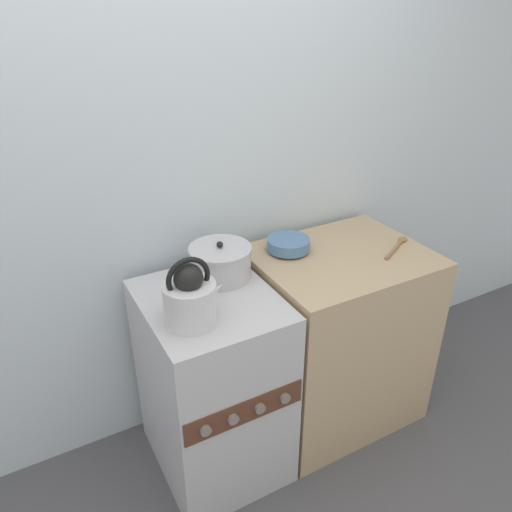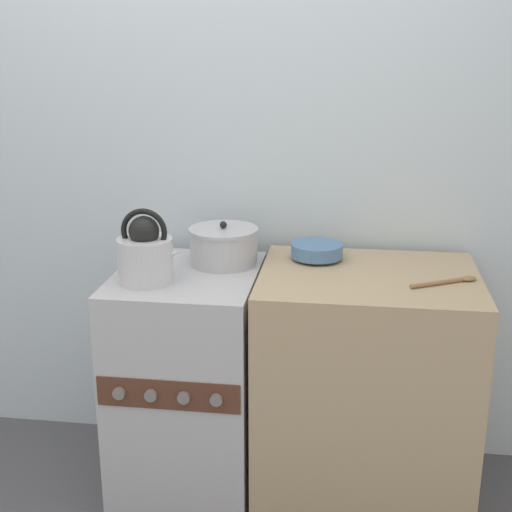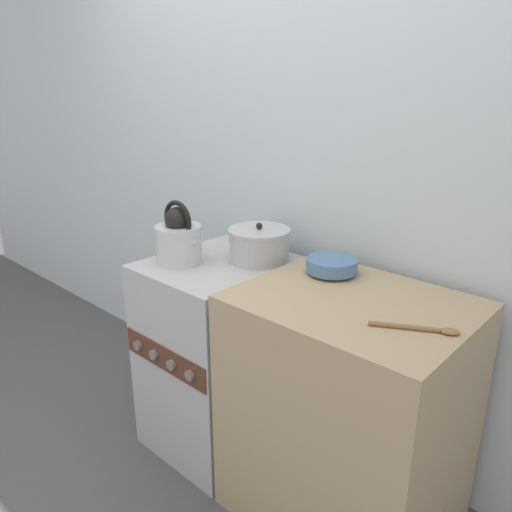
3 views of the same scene
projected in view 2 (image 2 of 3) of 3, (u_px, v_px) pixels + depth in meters
The scene contains 7 objects.
wall_back at pixel (206, 162), 2.94m from camera, with size 7.00×0.06×2.50m.
stove at pixel (189, 382), 2.80m from camera, with size 0.53×0.64×0.90m.
counter at pixel (364, 389), 2.71m from camera, with size 0.79×0.64×0.92m.
kettle at pixel (146, 254), 2.54m from camera, with size 0.24×0.20×0.27m.
cooking_pot at pixel (224, 246), 2.75m from camera, with size 0.27×0.27×0.17m.
enamel_bowl at pixel (317, 250), 2.74m from camera, with size 0.20×0.20×0.06m.
wooden_spoon at pixel (450, 281), 2.48m from camera, with size 0.25×0.15×0.02m.
Camera 2 is at (0.61, -2.15, 1.75)m, focal length 50.00 mm.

